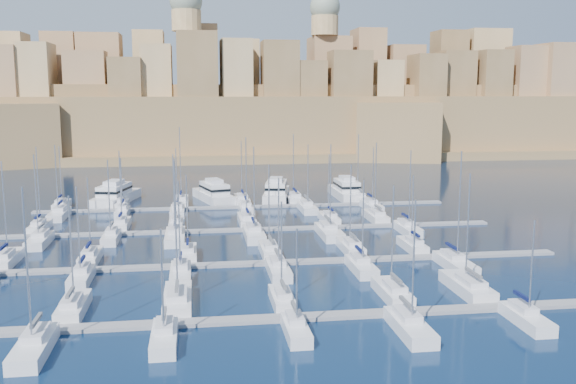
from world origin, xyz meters
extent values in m
plane|color=black|center=(0.00, 0.00, 0.00)|extent=(600.00, 600.00, 0.00)
cube|color=slate|center=(0.00, -34.00, 0.20)|extent=(84.00, 2.00, 0.40)
cube|color=slate|center=(0.00, -12.00, 0.20)|extent=(84.00, 2.00, 0.40)
cube|color=slate|center=(0.00, 10.00, 0.20)|extent=(84.00, 2.00, 0.40)
cube|color=slate|center=(0.00, 32.00, 0.20)|extent=(84.00, 2.00, 0.40)
cube|color=silver|center=(-23.34, -28.59, 0.52)|extent=(2.65, 8.83, 1.64)
cube|color=silver|center=(-23.34, -29.47, 1.69)|extent=(1.85, 3.97, 0.70)
cylinder|color=#9EA0A8|center=(-23.34, -28.14, 7.09)|extent=(0.18, 0.18, 11.51)
cube|color=#595B60|center=(-23.34, -29.91, 2.74)|extent=(0.35, 3.53, 0.35)
cube|color=silver|center=(-12.19, -27.87, 0.56)|extent=(3.08, 10.26, 1.71)
cube|color=silver|center=(-12.19, -28.89, 1.76)|extent=(2.16, 4.62, 0.70)
cylinder|color=#9EA0A8|center=(-12.19, -27.36, 8.91)|extent=(0.18, 0.18, 14.99)
cube|color=#595B60|center=(-12.19, -29.41, 2.81)|extent=(0.35, 4.11, 0.35)
cube|color=silver|center=(-0.56, -29.12, 0.49)|extent=(2.33, 7.75, 1.59)
cube|color=silver|center=(-0.56, -29.90, 1.64)|extent=(1.63, 3.49, 0.70)
cylinder|color=#9EA0A8|center=(-0.56, -28.74, 6.53)|extent=(0.18, 0.18, 10.48)
cube|color=#595B60|center=(-0.56, -30.29, 2.69)|extent=(0.35, 3.10, 0.35)
cube|color=silver|center=(12.49, -28.51, 0.52)|extent=(2.69, 8.98, 1.65)
cube|color=silver|center=(12.49, -29.41, 1.70)|extent=(1.89, 4.04, 0.70)
cylinder|color=#9EA0A8|center=(12.49, -28.06, 7.27)|extent=(0.18, 0.18, 11.84)
cube|color=#595B60|center=(12.49, -29.86, 2.75)|extent=(0.35, 3.59, 0.35)
cube|color=silver|center=(21.98, -27.80, 0.56)|extent=(3.12, 10.41, 1.72)
cube|color=silver|center=(21.98, -28.84, 1.77)|extent=(2.19, 4.68, 0.70)
cylinder|color=#9EA0A8|center=(21.98, -27.28, 7.86)|extent=(0.18, 0.18, 12.87)
cube|color=#595B60|center=(21.98, -29.36, 2.82)|extent=(0.35, 4.16, 0.35)
cube|color=silver|center=(-24.86, -39.65, 0.53)|extent=(2.79, 9.30, 1.66)
cube|color=silver|center=(-24.86, -38.72, 1.71)|extent=(1.95, 4.18, 0.70)
cylinder|color=#9EA0A8|center=(-24.86, -40.11, 8.48)|extent=(0.18, 0.18, 14.22)
cube|color=#595B60|center=(-24.86, -38.25, 2.76)|extent=(0.35, 3.72, 0.35)
cube|color=silver|center=(-13.17, -39.03, 0.50)|extent=(2.42, 8.06, 1.60)
cube|color=silver|center=(-13.17, -38.22, 1.65)|extent=(1.69, 3.63, 0.70)
cylinder|color=#9EA0A8|center=(-13.17, -39.43, 6.32)|extent=(0.18, 0.18, 10.04)
cube|color=#595B60|center=(-13.17, -37.82, 2.70)|extent=(0.35, 3.22, 0.35)
cube|color=silver|center=(-0.44, -38.65, 0.48)|extent=(2.19, 7.30, 1.57)
cube|color=silver|center=(-0.44, -37.92, 1.62)|extent=(1.53, 3.29, 0.70)
cylinder|color=#9EA0A8|center=(-0.44, -39.02, 6.08)|extent=(0.18, 0.18, 9.63)
cube|color=#595B60|center=(-0.44, -37.56, 2.67)|extent=(0.35, 2.92, 0.35)
cube|color=silver|center=(10.86, -39.58, 0.53)|extent=(2.75, 9.17, 1.66)
cube|color=silver|center=(10.86, -38.67, 1.71)|extent=(1.93, 4.13, 0.70)
cylinder|color=#9EA0A8|center=(10.86, -40.04, 7.46)|extent=(0.18, 0.18, 12.21)
cube|color=#595B60|center=(10.86, -38.21, 2.76)|extent=(0.35, 3.67, 0.35)
cube|color=silver|center=(23.55, -38.97, 0.50)|extent=(2.38, 7.94, 1.60)
cube|color=silver|center=(23.55, -38.18, 1.65)|extent=(1.67, 3.57, 0.70)
cylinder|color=#9EA0A8|center=(23.55, -39.37, 6.19)|extent=(0.18, 0.18, 9.78)
cube|color=#0A123C|center=(23.55, -37.78, 2.70)|extent=(0.35, 3.18, 0.35)
cube|color=silver|center=(-36.21, -6.53, 0.52)|extent=(2.68, 8.95, 1.65)
cube|color=silver|center=(-36.21, -7.42, 1.70)|extent=(1.88, 4.03, 0.70)
cylinder|color=#9EA0A8|center=(-36.21, -6.08, 7.85)|extent=(0.18, 0.18, 13.00)
cube|color=#0A123C|center=(-36.21, -7.87, 2.75)|extent=(0.35, 3.58, 0.35)
cube|color=silver|center=(-24.89, -6.85, 0.51)|extent=(2.49, 8.30, 1.61)
cube|color=silver|center=(-24.89, -7.68, 1.66)|extent=(1.74, 3.73, 0.70)
cylinder|color=#9EA0A8|center=(-24.89, -6.44, 6.62)|extent=(0.18, 0.18, 10.61)
cube|color=#0A123C|center=(-24.89, -8.10, 2.71)|extent=(0.35, 3.32, 0.35)
cube|color=silver|center=(-11.27, -6.87, 0.51)|extent=(2.48, 8.27, 1.61)
cube|color=silver|center=(-11.27, -7.69, 1.66)|extent=(1.74, 3.72, 0.70)
cylinder|color=#9EA0A8|center=(-11.27, -6.45, 6.68)|extent=(0.18, 0.18, 10.73)
cube|color=#0A123C|center=(-11.27, -8.11, 2.71)|extent=(0.35, 3.31, 0.35)
cube|color=silver|center=(0.60, -6.75, 0.51)|extent=(2.55, 8.51, 1.63)
cube|color=silver|center=(0.60, -7.60, 1.68)|extent=(1.79, 3.83, 0.70)
cylinder|color=#9EA0A8|center=(0.60, -6.32, 7.32)|extent=(0.18, 0.18, 11.99)
cube|color=#595B60|center=(0.60, -8.02, 2.73)|extent=(0.35, 3.40, 0.35)
cube|color=silver|center=(12.87, -6.58, 0.52)|extent=(2.65, 8.84, 1.64)
cube|color=silver|center=(12.87, -7.46, 1.69)|extent=(1.86, 3.98, 0.70)
cylinder|color=#9EA0A8|center=(12.87, -6.14, 7.22)|extent=(0.18, 0.18, 11.75)
cube|color=#595B60|center=(12.87, -7.91, 2.74)|extent=(0.35, 3.54, 0.35)
cube|color=silver|center=(22.41, -6.86, 0.51)|extent=(2.48, 8.27, 1.61)
cube|color=silver|center=(22.41, -7.69, 1.66)|extent=(1.74, 3.72, 0.70)
cylinder|color=#9EA0A8|center=(22.41, -6.45, 6.31)|extent=(0.18, 0.18, 9.99)
cube|color=#0A123C|center=(22.41, -8.10, 2.71)|extent=(0.35, 3.31, 0.35)
cube|color=silver|center=(-24.44, -17.06, 0.50)|extent=(2.43, 8.11, 1.61)
cube|color=silver|center=(-24.44, -16.24, 1.66)|extent=(1.70, 3.65, 0.70)
cylinder|color=#9EA0A8|center=(-24.44, -17.46, 6.79)|extent=(0.18, 0.18, 10.97)
cube|color=#0A123C|center=(-24.44, -15.84, 2.71)|extent=(0.35, 3.24, 0.35)
cube|color=silver|center=(-12.09, -17.35, 0.52)|extent=(2.61, 8.71, 1.64)
cube|color=silver|center=(-12.09, -16.48, 1.69)|extent=(1.83, 3.92, 0.70)
cylinder|color=#9EA0A8|center=(-12.09, -17.79, 7.06)|extent=(0.18, 0.18, 11.44)
cube|color=#0A123C|center=(-12.09, -16.05, 2.74)|extent=(0.35, 3.48, 0.35)
cube|color=silver|center=(0.55, -17.35, 0.52)|extent=(2.61, 8.70, 1.64)
cube|color=silver|center=(0.55, -16.48, 1.69)|extent=(1.83, 3.92, 0.70)
cylinder|color=#9EA0A8|center=(0.55, -17.79, 7.13)|extent=(0.18, 0.18, 11.59)
cube|color=#595B60|center=(0.55, -16.05, 2.74)|extent=(0.35, 3.48, 0.35)
cube|color=silver|center=(11.71, -17.38, 0.52)|extent=(2.63, 8.77, 1.64)
cube|color=silver|center=(11.71, -16.51, 1.69)|extent=(1.84, 3.94, 0.70)
cylinder|color=#9EA0A8|center=(11.71, -17.82, 6.88)|extent=(0.18, 0.18, 11.09)
cube|color=#0A123C|center=(11.71, -16.07, 2.74)|extent=(0.35, 3.51, 0.35)
cube|color=silver|center=(24.68, -17.87, 0.54)|extent=(2.92, 9.73, 1.69)
cube|color=silver|center=(24.68, -16.89, 1.74)|extent=(2.04, 4.38, 0.70)
cylinder|color=#9EA0A8|center=(24.68, -18.35, 8.73)|extent=(0.18, 0.18, 14.69)
cube|color=#0A123C|center=(24.68, -16.41, 2.79)|extent=(0.35, 3.89, 0.35)
cube|color=silver|center=(-36.72, 15.26, 0.51)|extent=(2.56, 8.53, 1.63)
cube|color=silver|center=(-36.72, 14.41, 1.68)|extent=(1.79, 3.84, 0.70)
cylinder|color=#9EA0A8|center=(-36.72, 15.69, 7.89)|extent=(0.18, 0.18, 13.13)
cube|color=#0A123C|center=(-36.72, 13.98, 2.73)|extent=(0.35, 3.41, 0.35)
cube|color=silver|center=(-23.01, 15.30, 0.52)|extent=(2.58, 8.61, 1.63)
cube|color=silver|center=(-23.01, 14.44, 1.68)|extent=(1.81, 3.87, 0.70)
cylinder|color=#9EA0A8|center=(-23.01, 15.73, 7.45)|extent=(0.18, 0.18, 12.24)
cube|color=#0A123C|center=(-23.01, 14.01, 2.73)|extent=(0.35, 3.44, 0.35)
cube|color=silver|center=(-13.57, 15.00, 0.50)|extent=(2.40, 7.99, 1.60)
cube|color=silver|center=(-13.57, 14.20, 1.65)|extent=(1.68, 3.60, 0.70)
cylinder|color=#9EA0A8|center=(-13.57, 15.40, 6.74)|extent=(0.18, 0.18, 10.89)
cube|color=#595B60|center=(-13.57, 13.80, 2.70)|extent=(0.35, 3.20, 0.35)
cube|color=silver|center=(-0.94, 15.81, 0.54)|extent=(2.89, 9.62, 1.68)
cube|color=silver|center=(-0.94, 14.85, 1.73)|extent=(2.02, 4.33, 0.70)
cylinder|color=#9EA0A8|center=(-0.94, 16.29, 8.53)|extent=(0.18, 0.18, 14.29)
cube|color=#0A123C|center=(-0.94, 14.37, 2.78)|extent=(0.35, 3.85, 0.35)
cube|color=silver|center=(14.17, 15.38, 0.52)|extent=(2.63, 8.77, 1.64)
cube|color=silver|center=(14.17, 14.51, 1.69)|extent=(1.84, 3.95, 0.70)
cylinder|color=#9EA0A8|center=(14.17, 15.82, 6.90)|extent=(0.18, 0.18, 11.13)
cube|color=#0A123C|center=(14.17, 14.07, 2.74)|extent=(0.35, 3.51, 0.35)
cube|color=silver|center=(23.10, 15.75, 0.54)|extent=(2.85, 9.49, 1.67)
cube|color=silver|center=(23.10, 14.80, 1.72)|extent=(1.99, 4.27, 0.70)
cylinder|color=#9EA0A8|center=(23.10, 16.22, 7.91)|extent=(0.18, 0.18, 13.08)
cube|color=#595B60|center=(23.10, 14.32, 2.77)|extent=(0.35, 3.80, 0.35)
cube|color=silver|center=(-34.33, 4.36, 0.53)|extent=(2.79, 9.28, 1.66)
cube|color=silver|center=(-34.33, 5.29, 1.71)|extent=(1.95, 4.18, 0.70)
cylinder|color=#9EA0A8|center=(-34.33, 3.89, 7.83)|extent=(0.18, 0.18, 12.92)
cube|color=#595B60|center=(-34.33, 5.75, 2.76)|extent=(0.35, 3.71, 0.35)
cube|color=silver|center=(-23.52, 4.98, 0.50)|extent=(2.41, 8.03, 1.60)
cube|color=silver|center=(-23.52, 5.79, 1.65)|extent=(1.69, 3.61, 0.70)
cylinder|color=#9EA0A8|center=(-23.52, 4.58, 7.26)|extent=(0.18, 0.18, 11.92)
cube|color=#595B60|center=(-23.52, 6.19, 2.70)|extent=(0.35, 3.21, 0.35)
cube|color=silver|center=(-13.40, 3.86, 0.56)|extent=(3.08, 10.28, 1.71)
cube|color=silver|center=(-13.40, 4.89, 1.76)|extent=(2.16, 4.63, 0.70)
cylinder|color=#9EA0A8|center=(-13.40, 3.35, 7.75)|extent=(0.18, 0.18, 12.68)
cube|color=#0A123C|center=(-13.40, 5.40, 2.81)|extent=(0.35, 4.11, 0.35)
cube|color=silver|center=(-0.69, 3.94, 0.55)|extent=(3.03, 10.11, 1.71)
cube|color=silver|center=(-0.69, 4.95, 1.76)|extent=(2.12, 4.55, 0.70)
cylinder|color=#9EA0A8|center=(-0.69, 3.44, 8.24)|extent=(0.18, 0.18, 13.67)
cube|color=#0A123C|center=(-0.69, 5.46, 2.81)|extent=(0.35, 4.05, 0.35)
cube|color=silver|center=(11.77, 3.69, 0.57)|extent=(3.19, 10.63, 1.73)
cube|color=silver|center=(11.77, 4.75, 1.78)|extent=(2.23, 4.78, 0.70)
cylinder|color=#9EA0A8|center=(11.77, 3.16, 8.39)|extent=(0.18, 0.18, 13.91)
cube|color=#595B60|center=(11.77, 5.28, 2.83)|extent=(0.35, 4.25, 0.35)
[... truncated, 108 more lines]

